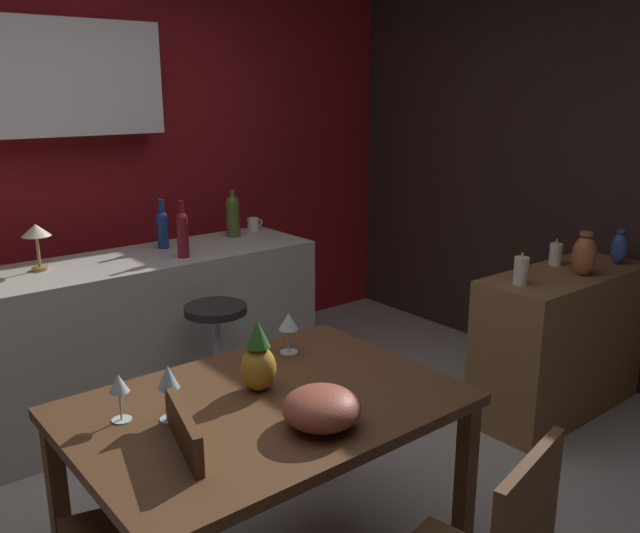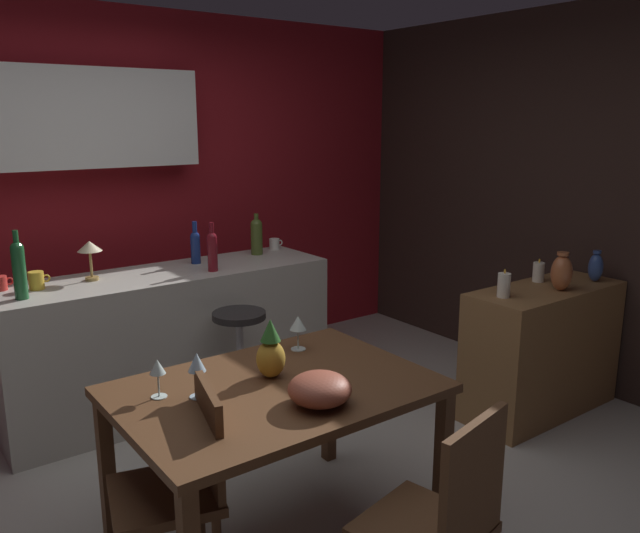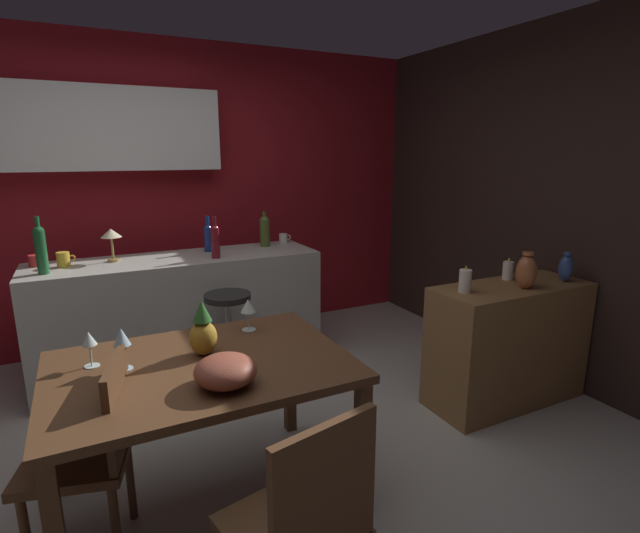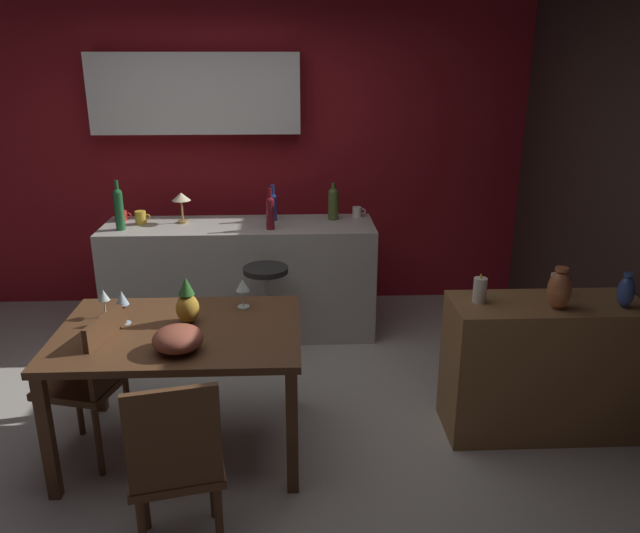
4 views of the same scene
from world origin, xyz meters
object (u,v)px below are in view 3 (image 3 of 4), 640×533
Objects in this scene: wine_bottle_green at (41,248)px; wine_glass_right at (89,340)px; sideboard_cabinet at (507,344)px; chair_near_window at (93,449)px; wine_glass_center at (122,338)px; counter_lamp at (111,236)px; vase_ceramic_blue at (566,268)px; wine_glass_left at (248,307)px; wine_bottle_ruby at (215,240)px; pillar_candle_short at (508,271)px; pineapple_centerpiece at (203,332)px; cup_mustard at (64,260)px; fruit_bowl at (226,371)px; chair_by_doorway at (303,527)px; wine_bottle_olive at (265,230)px; cup_red at (36,261)px; pillar_candle_tall at (465,281)px; wine_bottle_cobalt at (208,236)px; vase_copper at (526,271)px; dining_table at (202,380)px; cup_white at (284,238)px; bar_stool at (230,340)px.

wine_glass_right is at bearing -79.91° from wine_bottle_green.
chair_near_window reaches higher than sideboard_cabinet.
counter_lamp reaches higher than wine_glass_center.
chair_near_window is 4.25× the size of vase_ceramic_blue.
wine_glass_left is 0.55× the size of wine_bottle_ruby.
wine_bottle_green is 3.10m from pillar_candle_short.
pineapple_centerpiece is at bearing 17.01° from chair_near_window.
cup_mustard is at bearing 94.49° from wine_glass_right.
sideboard_cabinet is at bearing 3.63° from chair_near_window.
pineapple_centerpiece is (0.48, -0.09, -0.01)m from wine_glass_right.
fruit_bowl is at bearing -81.61° from counter_lamp.
chair_near_window is 0.98m from chair_by_doorway.
wine_glass_left is 0.36m from pineapple_centerpiece.
wine_bottle_olive is 2.28m from vase_ceramic_blue.
chair_near_window is at bearing -128.65° from wine_bottle_olive.
cup_red is 0.71× the size of pillar_candle_tall.
chair_by_doorway is at bearing -154.13° from sideboard_cabinet.
pineapple_centerpiece is 1.68m from wine_bottle_cobalt.
vase_copper reaches higher than wine_glass_right.
chair_near_window is 2.31× the size of wine_bottle_green.
dining_table is at bearing -105.30° from wine_bottle_cobalt.
wine_glass_center reaches higher than sideboard_cabinet.
vase_ceramic_blue is at bearing -35.46° from wine_bottle_ruby.
wine_bottle_olive reaches higher than pineapple_centerpiece.
cup_white is 0.46× the size of counter_lamp.
wine_glass_center is 1.80m from wine_bottle_cobalt.
cup_mustard reaches higher than sideboard_cabinet.
chair_near_window is 5.28× the size of wine_glass_right.
bar_stool is at bearing -134.80° from cup_white.
wine_bottle_olive is 1.93m from pillar_candle_short.
cup_red is at bearing 149.91° from bar_stool.
bar_stool is 1.36m from wine_bottle_green.
cup_mustard is (-2.63, 1.53, 0.54)m from sideboard_cabinet.
dining_table is 6.46× the size of vase_ceramic_blue.
sideboard_cabinet is 2.19m from wine_bottle_ruby.
wine_bottle_ruby is 2.59× the size of cup_red.
pillar_candle_short is (1.83, -0.08, 0.01)m from wine_glass_left.
wine_glass_left reaches higher than dining_table.
pillar_candle_short is 0.37m from vase_ceramic_blue.
wine_bottle_green is at bearing 112.46° from fruit_bowl.
sideboard_cabinet is 1.82m from wine_glass_left.
counter_lamp is (-1.39, -0.13, 0.15)m from cup_white.
sideboard_cabinet is 6.48× the size of pillar_candle_tall.
counter_lamp is (-0.57, 1.36, 0.22)m from wine_glass_left.
chair_by_doorway is at bearing -97.82° from wine_bottle_cobalt.
bar_stool is 1.32m from wine_glass_center.
cup_white is (1.62, 1.86, 0.46)m from chair_near_window.
wine_glass_center is 1.13× the size of pillar_candle_tall.
cup_white is at bearing 48.86° from chair_near_window.
counter_lamp reaches higher than chair_near_window.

